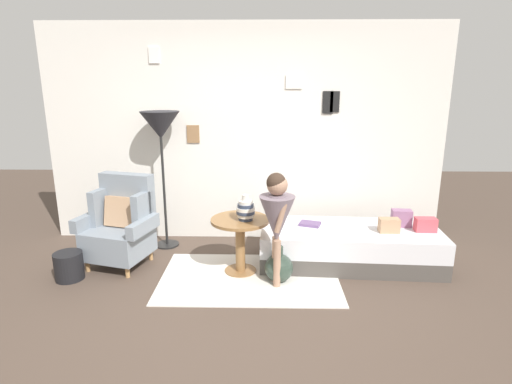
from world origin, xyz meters
TOP-DOWN VIEW (x-y plane):
  - ground_plane at (0.00, 0.00)m, footprint 12.00×12.00m
  - gallery_wall at (0.00, 1.95)m, footprint 4.80×0.12m
  - rug at (0.09, 0.74)m, footprint 1.79×1.14m
  - armchair at (-1.30, 1.09)m, footprint 0.86×0.73m
  - daybed at (1.16, 1.14)m, footprint 1.94×0.91m
  - pillow_head at (1.93, 1.07)m, footprint 0.22×0.12m
  - pillow_mid at (1.73, 1.22)m, footprint 0.22×0.14m
  - pillow_back at (1.54, 1.04)m, footprint 0.21×0.12m
  - side_table at (-0.01, 0.89)m, footprint 0.60×0.60m
  - vase_striped at (0.05, 0.86)m, footprint 0.19×0.19m
  - floor_lamp at (-0.94, 1.60)m, footprint 0.45×0.45m
  - person_child at (0.35, 0.62)m, footprint 0.34×0.34m
  - book_on_daybed at (0.74, 1.23)m, footprint 0.26×0.22m
  - demijohn_near at (0.38, 0.69)m, footprint 0.28×0.28m
  - magazine_basket at (-1.72, 0.70)m, footprint 0.28×0.28m

SIDE VIEW (x-z plane):
  - ground_plane at x=0.00m, z-range 0.00..0.00m
  - rug at x=0.09m, z-range 0.00..0.01m
  - magazine_basket at x=-1.72m, z-range 0.00..0.28m
  - demijohn_near at x=0.38m, z-range -0.04..0.33m
  - daybed at x=1.16m, z-range 0.00..0.40m
  - book_on_daybed at x=0.74m, z-range 0.40..0.43m
  - side_table at x=-0.01m, z-range 0.13..0.71m
  - armchair at x=-1.30m, z-range -0.05..0.92m
  - pillow_head at x=1.93m, z-range 0.40..0.55m
  - pillow_back at x=1.54m, z-range 0.40..0.55m
  - pillow_mid at x=1.73m, z-range 0.40..0.58m
  - vase_striped at x=0.05m, z-range 0.56..0.82m
  - person_child at x=0.35m, z-range 0.16..1.28m
  - gallery_wall at x=0.00m, z-range 0.00..2.60m
  - floor_lamp at x=-0.94m, z-range 0.60..2.21m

